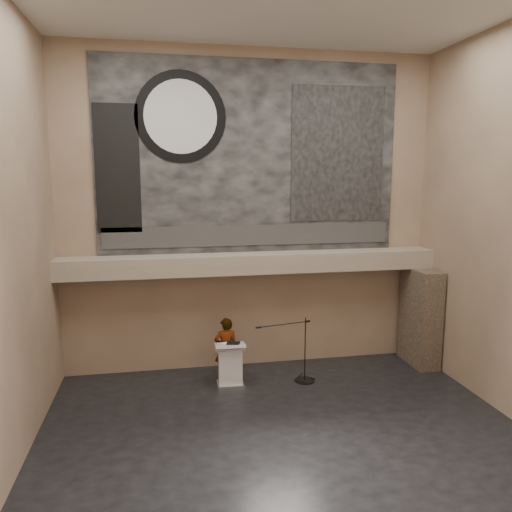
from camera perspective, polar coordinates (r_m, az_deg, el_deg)
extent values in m
plane|color=black|center=(10.84, 3.37, -19.77)|extent=(10.00, 10.00, 0.00)
cube|color=#7D654F|center=(13.43, -0.64, 4.97)|extent=(10.00, 0.02, 8.50)
cube|color=#7D654F|center=(5.78, 13.51, -1.10)|extent=(10.00, 0.02, 8.50)
cube|color=#7D654F|center=(9.60, -26.70, 2.23)|extent=(0.02, 8.00, 8.50)
cube|color=gray|center=(13.20, -0.33, -0.79)|extent=(10.00, 0.80, 0.50)
cylinder|color=#B2893D|center=(13.01, -7.23, -2.27)|extent=(0.04, 0.04, 0.06)
cylinder|color=#B2893D|center=(13.67, 7.57, -1.72)|extent=(0.04, 0.04, 0.06)
cube|color=black|center=(13.36, -0.63, 11.17)|extent=(8.00, 0.05, 5.00)
cube|color=#2C2C2C|center=(13.42, -0.59, 2.39)|extent=(7.76, 0.02, 0.55)
cylinder|color=black|center=(13.20, -8.61, 15.45)|extent=(2.30, 0.02, 2.30)
cylinder|color=silver|center=(13.18, -8.61, 15.46)|extent=(1.84, 0.02, 1.84)
cube|color=black|center=(13.95, 9.34, 11.39)|extent=(2.60, 0.02, 3.60)
cube|color=black|center=(13.15, -15.55, 9.56)|extent=(1.10, 0.02, 3.20)
cube|color=#3F3226|center=(14.71, 18.25, -6.60)|extent=(0.60, 1.40, 2.70)
cube|color=silver|center=(13.00, -2.96, -14.41)|extent=(0.68, 0.53, 0.08)
cube|color=white|center=(12.80, -2.98, -12.27)|extent=(0.60, 0.43, 0.96)
cube|color=white|center=(12.60, -2.99, -10.15)|extent=(0.76, 0.56, 0.13)
cube|color=black|center=(12.59, -2.62, -9.94)|extent=(0.38, 0.33, 0.04)
cube|color=white|center=(12.61, -3.47, -9.99)|extent=(0.27, 0.31, 0.00)
imported|color=silver|center=(13.04, -3.45, -10.59)|extent=(0.61, 0.41, 1.67)
cylinder|color=black|center=(13.33, 5.57, -13.95)|extent=(0.52, 0.52, 0.02)
cylinder|color=black|center=(13.02, 5.63, -10.59)|extent=(0.03, 0.03, 1.69)
cylinder|color=black|center=(12.51, 3.05, -7.82)|extent=(1.41, 0.31, 0.02)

